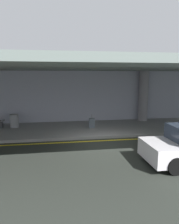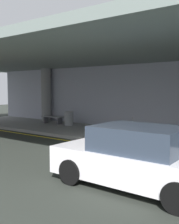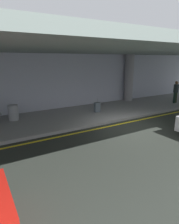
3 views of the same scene
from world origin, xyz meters
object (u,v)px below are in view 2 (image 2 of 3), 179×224
(support_column_far_left, at_px, (46,95))
(suitcase_upright_primary, at_px, (132,129))
(car_white, at_px, (137,158))
(trash_bin_steel, at_px, (69,118))
(bench_metal, at_px, (53,118))

(support_column_far_left, xyz_separation_m, suitcase_upright_primary, (7.80, -1.81, -1.51))
(car_white, height_order, trash_bin_steel, car_white)
(trash_bin_steel, bearing_deg, bench_metal, 179.78)
(support_column_far_left, bearing_deg, trash_bin_steel, -16.64)
(suitcase_upright_primary, bearing_deg, car_white, -48.52)
(trash_bin_steel, bearing_deg, support_column_far_left, 163.36)
(car_white, bearing_deg, bench_metal, -30.33)
(support_column_far_left, bearing_deg, suitcase_upright_primary, -13.04)
(bench_metal, bearing_deg, car_white, -34.91)
(bench_metal, bearing_deg, suitcase_upright_primary, -8.52)
(suitcase_upright_primary, bearing_deg, support_column_far_left, 179.03)
(support_column_far_left, distance_m, suitcase_upright_primary, 8.15)
(bench_metal, bearing_deg, support_column_far_left, 149.47)
(suitcase_upright_primary, relative_size, trash_bin_steel, 1.06)
(support_column_far_left, xyz_separation_m, car_white, (11.03, -7.54, -1.26))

